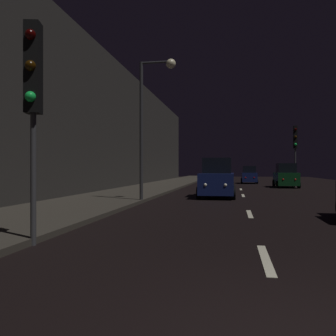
# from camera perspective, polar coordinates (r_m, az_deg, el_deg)

# --- Properties ---
(ground) EXTENTS (26.14, 84.00, 0.02)m
(ground) POSITION_cam_1_polar(r_m,az_deg,el_deg) (28.11, 11.45, -3.33)
(ground) COLOR black
(sidewalk_left) EXTENTS (4.40, 84.00, 0.15)m
(sidewalk_left) POSITION_cam_1_polar(r_m,az_deg,el_deg) (28.80, -2.36, -3.09)
(sidewalk_left) COLOR #38332B
(sidewalk_left) RESTS_ON ground
(building_facade_left) EXTENTS (0.80, 63.00, 9.63)m
(building_facade_left) POSITION_cam_1_polar(r_m,az_deg,el_deg) (26.32, -9.63, 6.96)
(building_facade_left) COLOR #2D2B28
(building_facade_left) RESTS_ON ground
(lane_centerline) EXTENTS (0.16, 23.45, 0.01)m
(lane_centerline) POSITION_cam_1_polar(r_m,az_deg,el_deg) (17.29, 12.17, -5.35)
(lane_centerline) COLOR beige
(lane_centerline) RESTS_ON ground
(traffic_light_far_right) EXTENTS (0.31, 0.46, 5.18)m
(traffic_light_far_right) POSITION_cam_1_polar(r_m,az_deg,el_deg) (32.17, 19.51, 3.86)
(traffic_light_far_right) COLOR #38383A
(traffic_light_far_right) RESTS_ON ground
(traffic_light_near_left) EXTENTS (0.37, 0.48, 4.65)m
(traffic_light_near_left) POSITION_cam_1_polar(r_m,az_deg,el_deg) (8.18, -20.60, 12.32)
(traffic_light_near_left) COLOR #38383A
(traffic_light_near_left) RESTS_ON ground
(streetlamp_overhead) EXTENTS (1.70, 0.44, 6.61)m
(streetlamp_overhead) POSITION_cam_1_polar(r_m,az_deg,el_deg) (16.86, -2.64, 9.62)
(streetlamp_overhead) COLOR #2D2D30
(streetlamp_overhead) RESTS_ON ground
(car_approaching_headlights) EXTENTS (1.99, 4.31, 2.17)m
(car_approaching_headlights) POSITION_cam_1_polar(r_m,az_deg,el_deg) (20.19, 7.80, -1.78)
(car_approaching_headlights) COLOR #141E51
(car_approaching_headlights) RESTS_ON ground
(car_parked_right_far) EXTENTS (1.85, 4.00, 2.02)m
(car_parked_right_far) POSITION_cam_1_polar(r_m,az_deg,el_deg) (31.77, 18.14, -1.27)
(car_parked_right_far) COLOR #0F3819
(car_parked_right_far) RESTS_ON ground
(car_distant_taillights) EXTENTS (1.69, 3.65, 1.84)m
(car_distant_taillights) POSITION_cam_1_polar(r_m,az_deg,el_deg) (39.02, 12.72, -1.16)
(car_distant_taillights) COLOR #141E51
(car_distant_taillights) RESTS_ON ground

